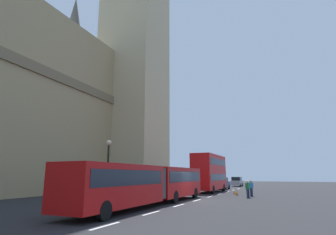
# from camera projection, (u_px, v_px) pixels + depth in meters

# --- Properties ---
(ground_plane) EXTENTS (160.00, 160.00, 0.00)m
(ground_plane) POSITION_uv_depth(u_px,v_px,m) (195.00, 201.00, 24.10)
(ground_plane) COLOR #262628
(lane_centre_marking) EXTENTS (39.00, 0.16, 0.01)m
(lane_centre_marking) POSITION_uv_depth(u_px,v_px,m) (210.00, 197.00, 28.83)
(lane_centre_marking) COLOR silver
(lane_centre_marking) RESTS_ON ground_plane
(articulated_bus) EXTENTS (18.08, 2.54, 2.90)m
(articulated_bus) POSITION_uv_depth(u_px,v_px,m) (151.00, 182.00, 20.96)
(articulated_bus) COLOR #B20F0F
(articulated_bus) RESTS_ON ground_plane
(double_decker_bus) EXTENTS (9.48, 2.54, 4.90)m
(double_decker_bus) POSITION_uv_depth(u_px,v_px,m) (210.00, 171.00, 37.02)
(double_decker_bus) COLOR red
(double_decker_bus) RESTS_ON ground_plane
(sedan_lead) EXTENTS (4.40, 1.86, 1.85)m
(sedan_lead) POSITION_uv_depth(u_px,v_px,m) (222.00, 183.00, 43.90)
(sedan_lead) COLOR navy
(sedan_lead) RESTS_ON ground_plane
(sedan_trailing) EXTENTS (4.40, 1.86, 1.85)m
(sedan_trailing) POSITION_uv_depth(u_px,v_px,m) (237.00, 182.00, 54.82)
(sedan_trailing) COLOR gray
(sedan_trailing) RESTS_ON ground_plane
(traffic_cone_west) EXTENTS (0.36, 0.36, 0.58)m
(traffic_cone_west) POSITION_uv_depth(u_px,v_px,m) (237.00, 193.00, 30.91)
(traffic_cone_west) COLOR black
(traffic_cone_west) RESTS_ON ground_plane
(traffic_cone_middle) EXTENTS (0.36, 0.36, 0.58)m
(traffic_cone_middle) POSITION_uv_depth(u_px,v_px,m) (235.00, 192.00, 32.90)
(traffic_cone_middle) COLOR black
(traffic_cone_middle) RESTS_ON ground_plane
(street_lamp) EXTENTS (0.44, 0.44, 5.27)m
(street_lamp) POSITION_uv_depth(u_px,v_px,m) (108.00, 165.00, 23.59)
(street_lamp) COLOR black
(street_lamp) RESTS_ON ground_plane
(pedestrian_near_cones) EXTENTS (0.43, 0.47, 1.69)m
(pedestrian_near_cones) POSITION_uv_depth(u_px,v_px,m) (248.00, 189.00, 27.34)
(pedestrian_near_cones) COLOR #262D4C
(pedestrian_near_cones) RESTS_ON ground_plane
(pedestrian_by_kerb) EXTENTS (0.45, 0.45, 1.69)m
(pedestrian_by_kerb) POSITION_uv_depth(u_px,v_px,m) (251.00, 188.00, 29.28)
(pedestrian_by_kerb) COLOR #262D4C
(pedestrian_by_kerb) RESTS_ON ground_plane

